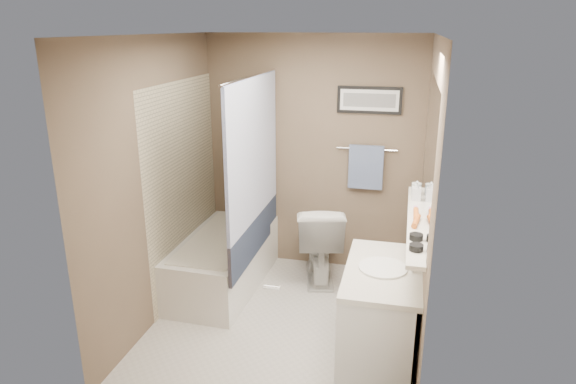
% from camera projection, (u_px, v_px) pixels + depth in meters
% --- Properties ---
extents(ground, '(2.50, 2.50, 0.00)m').
position_uv_depth(ground, '(284.00, 323.00, 4.47)').
color(ground, beige).
rests_on(ground, ground).
extents(ceiling, '(2.20, 2.50, 0.04)m').
position_uv_depth(ceiling, '(283.00, 38.00, 3.73)').
color(ceiling, white).
rests_on(ceiling, wall_back).
extents(wall_back, '(2.20, 0.04, 2.40)m').
position_uv_depth(wall_back, '(312.00, 156.00, 5.23)').
color(wall_back, brown).
rests_on(wall_back, ground).
extents(wall_front, '(2.20, 0.04, 2.40)m').
position_uv_depth(wall_front, '(233.00, 256.00, 2.96)').
color(wall_front, brown).
rests_on(wall_front, ground).
extents(wall_left, '(0.04, 2.50, 2.40)m').
position_uv_depth(wall_left, '(160.00, 183.00, 4.33)').
color(wall_left, brown).
rests_on(wall_left, ground).
extents(wall_right, '(0.04, 2.50, 2.40)m').
position_uv_depth(wall_right, '(423.00, 202.00, 3.86)').
color(wall_right, brown).
rests_on(wall_right, ground).
extents(tile_surround, '(0.02, 1.55, 2.00)m').
position_uv_depth(tile_surround, '(185.00, 188.00, 4.86)').
color(tile_surround, '#BDB08F').
rests_on(tile_surround, wall_left).
extents(curtain_rod, '(0.02, 1.55, 0.02)m').
position_uv_depth(curtain_rod, '(252.00, 76.00, 4.38)').
color(curtain_rod, silver).
rests_on(curtain_rod, wall_left).
extents(curtain_upper, '(0.03, 1.45, 1.28)m').
position_uv_depth(curtain_upper, '(254.00, 150.00, 4.58)').
color(curtain_upper, silver).
rests_on(curtain_upper, curtain_rod).
extents(curtain_lower, '(0.03, 1.45, 0.36)m').
position_uv_depth(curtain_lower, '(255.00, 235.00, 4.84)').
color(curtain_lower, '#252F46').
rests_on(curtain_lower, curtain_rod).
extents(mirror, '(0.02, 1.60, 1.00)m').
position_uv_depth(mirror, '(430.00, 152.00, 3.59)').
color(mirror, silver).
rests_on(mirror, wall_right).
extents(shelf, '(0.12, 1.60, 0.03)m').
position_uv_depth(shelf, '(416.00, 221.00, 3.76)').
color(shelf, silver).
rests_on(shelf, wall_right).
extents(towel_bar, '(0.60, 0.02, 0.02)m').
position_uv_depth(towel_bar, '(367.00, 149.00, 5.07)').
color(towel_bar, silver).
rests_on(towel_bar, wall_back).
extents(towel, '(0.34, 0.05, 0.44)m').
position_uv_depth(towel, '(366.00, 167.00, 5.10)').
color(towel, '#8196BC').
rests_on(towel, towel_bar).
extents(art_frame, '(0.62, 0.02, 0.26)m').
position_uv_depth(art_frame, '(369.00, 100.00, 4.93)').
color(art_frame, black).
rests_on(art_frame, wall_back).
extents(art_mat, '(0.56, 0.00, 0.20)m').
position_uv_depth(art_mat, '(369.00, 100.00, 4.92)').
color(art_mat, white).
rests_on(art_mat, art_frame).
extents(art_image, '(0.50, 0.00, 0.13)m').
position_uv_depth(art_image, '(369.00, 100.00, 4.92)').
color(art_image, '#595959').
rests_on(art_image, art_mat).
extents(door, '(0.80, 0.02, 2.00)m').
position_uv_depth(door, '(326.00, 299.00, 2.89)').
color(door, silver).
rests_on(door, wall_front).
extents(door_handle, '(0.10, 0.02, 0.02)m').
position_uv_depth(door_handle, '(272.00, 288.00, 3.01)').
color(door_handle, silver).
rests_on(door_handle, door).
extents(bathtub, '(0.75, 1.52, 0.50)m').
position_uv_depth(bathtub, '(223.00, 261.00, 5.06)').
color(bathtub, white).
rests_on(bathtub, ground).
extents(tub_rim, '(0.56, 1.36, 0.02)m').
position_uv_depth(tub_rim, '(222.00, 238.00, 4.98)').
color(tub_rim, silver).
rests_on(tub_rim, bathtub).
extents(toilet, '(0.62, 0.88, 0.81)m').
position_uv_depth(toilet, '(319.00, 241.00, 5.15)').
color(toilet, silver).
rests_on(toilet, ground).
extents(vanity, '(0.57, 0.94, 0.80)m').
position_uv_depth(vanity, '(382.00, 324.00, 3.73)').
color(vanity, silver).
rests_on(vanity, ground).
extents(countertop, '(0.54, 0.96, 0.04)m').
position_uv_depth(countertop, '(384.00, 271.00, 3.60)').
color(countertop, beige).
rests_on(countertop, vanity).
extents(sink_basin, '(0.34, 0.34, 0.01)m').
position_uv_depth(sink_basin, '(383.00, 268.00, 3.59)').
color(sink_basin, white).
rests_on(sink_basin, countertop).
extents(faucet_spout, '(0.02, 0.02, 0.10)m').
position_uv_depth(faucet_spout, '(413.00, 265.00, 3.54)').
color(faucet_spout, silver).
rests_on(faucet_spout, countertop).
extents(faucet_knob, '(0.05, 0.05, 0.05)m').
position_uv_depth(faucet_knob, '(412.00, 262.00, 3.63)').
color(faucet_knob, silver).
rests_on(faucet_knob, countertop).
extents(candle_bowl_near, '(0.09, 0.09, 0.04)m').
position_uv_depth(candle_bowl_near, '(416.00, 247.00, 3.23)').
color(candle_bowl_near, black).
rests_on(candle_bowl_near, shelf).
extents(candle_bowl_far, '(0.09, 0.09, 0.04)m').
position_uv_depth(candle_bowl_far, '(416.00, 237.00, 3.39)').
color(candle_bowl_far, black).
rests_on(candle_bowl_far, shelf).
extents(hair_brush_front, '(0.07, 0.22, 0.04)m').
position_uv_depth(hair_brush_front, '(416.00, 221.00, 3.66)').
color(hair_brush_front, '#C65B1C').
rests_on(hair_brush_front, shelf).
extents(hair_brush_back, '(0.04, 0.22, 0.04)m').
position_uv_depth(hair_brush_back, '(416.00, 214.00, 3.79)').
color(hair_brush_back, orange).
rests_on(hair_brush_back, shelf).
extents(pink_comb, '(0.04, 0.16, 0.01)m').
position_uv_depth(pink_comb, '(416.00, 209.00, 3.94)').
color(pink_comb, pink).
rests_on(pink_comb, shelf).
extents(glass_jar, '(0.08, 0.08, 0.10)m').
position_uv_depth(glass_jar, '(416.00, 189.00, 4.28)').
color(glass_jar, silver).
rests_on(glass_jar, shelf).
extents(soap_bottle, '(0.07, 0.08, 0.16)m').
position_uv_depth(soap_bottle, '(417.00, 191.00, 4.14)').
color(soap_bottle, '#999999').
rests_on(soap_bottle, shelf).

